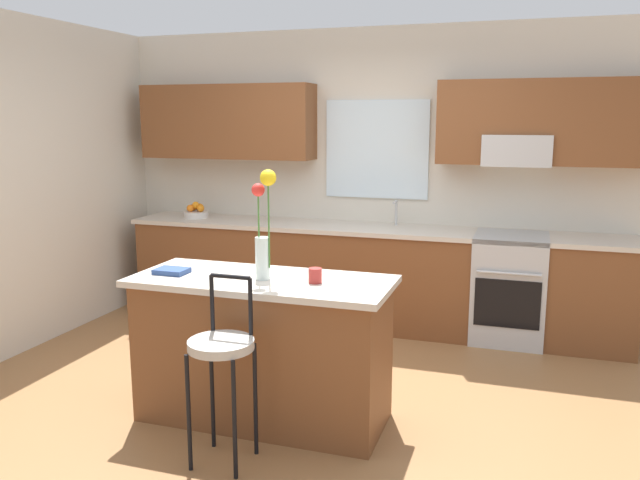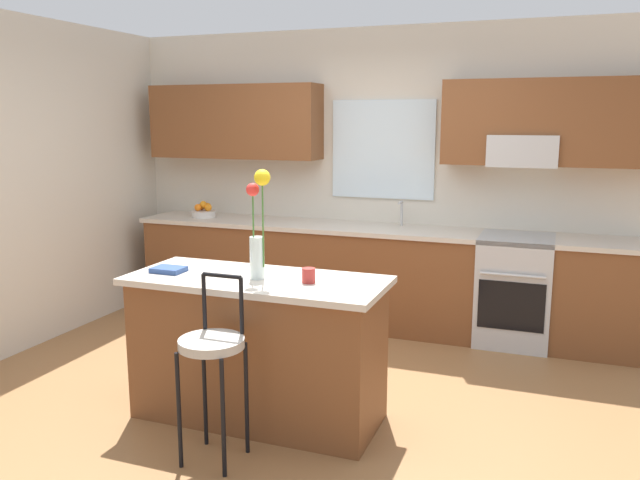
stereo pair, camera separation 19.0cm
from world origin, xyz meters
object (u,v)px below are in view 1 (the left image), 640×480
at_px(kitchen_island, 263,349).
at_px(bar_stool_near, 222,353).
at_px(cookbook, 172,271).
at_px(fruit_bowl_oranges, 196,212).
at_px(mug_ceramic, 315,276).
at_px(oven_range, 509,288).
at_px(flower_vase, 263,228).

relative_size(kitchen_island, bar_stool_near, 1.54).
distance_m(cookbook, fruit_bowl_oranges, 2.35).
bearing_deg(mug_ceramic, cookbook, -176.48).
height_order(oven_range, bar_stool_near, bar_stool_near).
bearing_deg(cookbook, flower_vase, 3.91).
relative_size(flower_vase, mug_ceramic, 7.44).
bearing_deg(oven_range, fruit_bowl_oranges, 179.45).
bearing_deg(cookbook, bar_stool_near, -39.66).
height_order(kitchen_island, cookbook, cookbook).
distance_m(oven_range, mug_ceramic, 2.35).
relative_size(oven_range, bar_stool_near, 0.88).
relative_size(bar_stool_near, cookbook, 5.21).
xyz_separation_m(oven_range, cookbook, (-2.00, -2.09, 0.48)).
height_order(kitchen_island, flower_vase, flower_vase).
xyz_separation_m(oven_range, kitchen_island, (-1.41, -2.02, 0.00)).
xyz_separation_m(oven_range, bar_stool_near, (-1.41, -2.58, 0.18)).
relative_size(mug_ceramic, cookbook, 0.45).
bearing_deg(kitchen_island, oven_range, 55.12).
distance_m(flower_vase, mug_ceramic, 0.42).
relative_size(flower_vase, fruit_bowl_oranges, 2.79).
xyz_separation_m(bar_stool_near, fruit_bowl_oranges, (-1.58, 2.61, 0.34)).
relative_size(oven_range, fruit_bowl_oranges, 3.83).
bearing_deg(mug_ceramic, fruit_bowl_oranges, 133.13).
distance_m(oven_range, cookbook, 2.93).
bearing_deg(cookbook, fruit_bowl_oranges, 115.17).
relative_size(bar_stool_near, fruit_bowl_oranges, 4.34).
bearing_deg(mug_ceramic, flower_vase, -177.24).
bearing_deg(kitchen_island, flower_vase, -44.02).
distance_m(oven_range, fruit_bowl_oranges, 3.04).
xyz_separation_m(oven_range, mug_ceramic, (-1.06, -2.04, 0.51)).
distance_m(flower_vase, cookbook, 0.69).
height_order(oven_range, cookbook, cookbook).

